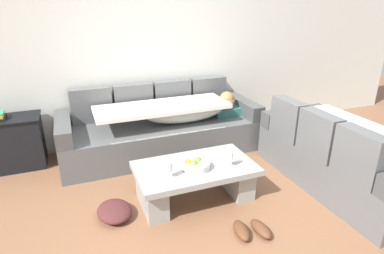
{
  "coord_description": "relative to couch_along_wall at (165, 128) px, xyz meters",
  "views": [
    {
      "loc": [
        -1.09,
        -2.23,
        1.92
      ],
      "look_at": [
        0.18,
        1.0,
        0.55
      ],
      "focal_mm": 29.94,
      "sensor_mm": 36.0,
      "label": 1
    }
  ],
  "objects": [
    {
      "name": "couch_along_wall",
      "position": [
        0.0,
        0.0,
        0.0
      ],
      "size": [
        2.59,
        0.92,
        0.88
      ],
      "color": "#57595A",
      "rests_on": "ground_plane"
    },
    {
      "name": "ground_plane",
      "position": [
        -0.02,
        -1.63,
        -0.33
      ],
      "size": [
        14.0,
        14.0,
        0.0
      ],
      "primitive_type": "plane",
      "color": "brown"
    },
    {
      "name": "crumpled_garment",
      "position": [
        -0.88,
        -1.23,
        -0.27
      ],
      "size": [
        0.37,
        0.44,
        0.12
      ],
      "primitive_type": "ellipsoid",
      "rotation": [
        0.0,
        0.0,
        1.69
      ],
      "color": "#4C2323",
      "rests_on": "ground_plane"
    },
    {
      "name": "open_magazine",
      "position": [
        0.31,
        -1.19,
        0.06
      ],
      "size": [
        0.32,
        0.27,
        0.01
      ],
      "primitive_type": "cube",
      "rotation": [
        0.0,
        0.0,
        -0.23
      ],
      "color": "white",
      "rests_on": "coffee_table"
    },
    {
      "name": "wine_glass_near_right",
      "position": [
        0.27,
        -1.35,
        0.17
      ],
      "size": [
        0.07,
        0.07,
        0.17
      ],
      "color": "silver",
      "rests_on": "coffee_table"
    },
    {
      "name": "wine_glass_near_left",
      "position": [
        -0.36,
        -1.35,
        0.17
      ],
      "size": [
        0.07,
        0.07,
        0.17
      ],
      "color": "silver",
      "rests_on": "coffee_table"
    },
    {
      "name": "couch_near_window",
      "position": [
        1.55,
        -1.54,
        0.01
      ],
      "size": [
        0.92,
        1.88,
        0.88
      ],
      "rotation": [
        0.0,
        0.0,
        1.57
      ],
      "color": "#57595A",
      "rests_on": "ground_plane"
    },
    {
      "name": "fruit_bowl",
      "position": [
        -0.06,
        -1.27,
        0.09
      ],
      "size": [
        0.28,
        0.28,
        0.1
      ],
      "color": "silver",
      "rests_on": "coffee_table"
    },
    {
      "name": "coffee_table",
      "position": [
        -0.05,
        -1.22,
        -0.09
      ],
      "size": [
        1.2,
        0.68,
        0.38
      ],
      "color": "#999E98",
      "rests_on": "ground_plane"
    },
    {
      "name": "side_cabinet",
      "position": [
        -1.86,
        0.22,
        -0.01
      ],
      "size": [
        0.72,
        0.44,
        0.64
      ],
      "color": "black",
      "rests_on": "ground_plane"
    },
    {
      "name": "pair_of_shoes",
      "position": [
        0.21,
        -1.92,
        -0.28
      ],
      "size": [
        0.32,
        0.32,
        0.09
      ],
      "color": "#59331E",
      "rests_on": "ground_plane"
    },
    {
      "name": "back_wall",
      "position": [
        -0.02,
        0.52,
        1.02
      ],
      "size": [
        9.0,
        0.1,
        2.7
      ],
      "primitive_type": "cube",
      "color": "silver",
      "rests_on": "ground_plane"
    }
  ]
}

